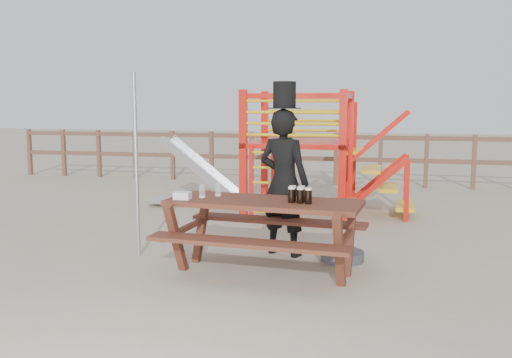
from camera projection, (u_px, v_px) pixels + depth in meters
ground at (232, 269)px, 6.55m from camera, size 60.00×60.00×0.00m
back_fence at (314, 153)px, 13.20m from camera, size 15.09×0.09×1.20m
playground_fort at (295, 150)px, 9.83m from camera, size 4.71×1.84×2.10m
picnic_table at (264, 227)px, 6.32m from camera, size 2.24×1.64×0.83m
man_with_hat at (284, 178)px, 7.05m from camera, size 0.77×0.63×2.15m
metal_pole at (136, 166)px, 6.94m from camera, size 0.05×0.05×2.26m
parasol_base at (342, 256)px, 6.87m from camera, size 0.52×0.52×0.22m
paper_bag at (182, 196)px, 6.35m from camera, size 0.19×0.15×0.08m
stout_pints at (299, 195)px, 6.13m from camera, size 0.27×0.20×0.17m
empty_glasses at (210, 191)px, 6.51m from camera, size 0.22×0.23×0.15m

